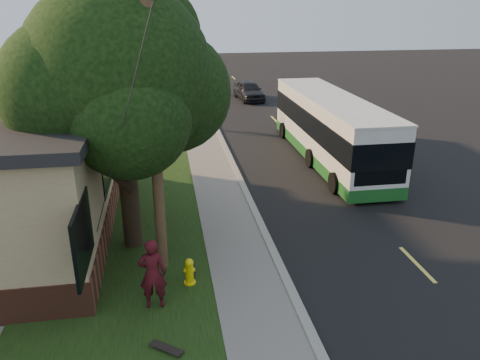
# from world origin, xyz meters

# --- Properties ---
(ground) EXTENTS (120.00, 120.00, 0.00)m
(ground) POSITION_xyz_m (0.00, 0.00, 0.00)
(ground) COLOR black
(ground) RESTS_ON ground
(road) EXTENTS (8.00, 80.00, 0.01)m
(road) POSITION_xyz_m (4.00, 10.00, 0.01)
(road) COLOR black
(road) RESTS_ON ground
(curb) EXTENTS (0.25, 80.00, 0.12)m
(curb) POSITION_xyz_m (0.00, 10.00, 0.06)
(curb) COLOR gray
(curb) RESTS_ON ground
(sidewalk) EXTENTS (2.00, 80.00, 0.08)m
(sidewalk) POSITION_xyz_m (-1.00, 10.00, 0.04)
(sidewalk) COLOR slate
(sidewalk) RESTS_ON ground
(grass_verge) EXTENTS (5.00, 80.00, 0.07)m
(grass_verge) POSITION_xyz_m (-4.50, 10.00, 0.04)
(grass_verge) COLOR black
(grass_verge) RESTS_ON ground
(fire_hydrant) EXTENTS (0.32, 0.32, 0.74)m
(fire_hydrant) POSITION_xyz_m (-2.60, 0.00, 0.43)
(fire_hydrant) COLOR yellow
(fire_hydrant) RESTS_ON grass_verge
(utility_pole) EXTENTS (2.86, 3.21, 9.07)m
(utility_pole) POSITION_xyz_m (-3.31, 0.99, 4.63)
(utility_pole) COLOR #473321
(utility_pole) RESTS_ON ground
(leafy_tree) EXTENTS (6.30, 6.00, 7.80)m
(leafy_tree) POSITION_xyz_m (-4.17, 2.65, 5.17)
(leafy_tree) COLOR black
(leafy_tree) RESTS_ON grass_verge
(bare_tree_near) EXTENTS (1.38, 1.21, 4.31)m
(bare_tree_near) POSITION_xyz_m (-3.50, 18.00, 2.15)
(bare_tree_near) COLOR black
(bare_tree_near) RESTS_ON grass_verge
(bare_tree_far) EXTENTS (1.38, 1.21, 4.03)m
(bare_tree_far) POSITION_xyz_m (-3.00, 30.00, 2.00)
(bare_tree_far) COLOR black
(bare_tree_far) RESTS_ON grass_verge
(traffic_signal) EXTENTS (0.18, 0.22, 5.50)m
(traffic_signal) POSITION_xyz_m (0.50, 34.00, 3.16)
(traffic_signal) COLOR #2D2D30
(traffic_signal) RESTS_ON ground
(transit_bus) EXTENTS (2.59, 11.25, 3.05)m
(transit_bus) POSITION_xyz_m (4.66, 9.69, 1.62)
(transit_bus) COLOR silver
(transit_bus) RESTS_ON ground
(skateboarder) EXTENTS (0.70, 0.47, 1.85)m
(skateboarder) POSITION_xyz_m (-3.52, -0.87, 1.00)
(skateboarder) COLOR #450D15
(skateboarder) RESTS_ON grass_verge
(skateboard_main) EXTENTS (0.22, 0.72, 0.07)m
(skateboard_main) POSITION_xyz_m (-2.50, 0.58, 0.12)
(skateboard_main) COLOR black
(skateboard_main) RESTS_ON grass_verge
(skateboard_spare) EXTENTS (0.76, 0.65, 0.08)m
(skateboard_spare) POSITION_xyz_m (-3.27, -2.53, 0.13)
(skateboard_spare) COLOR black
(skateboard_spare) RESTS_ON grass_verge
(dumpster) EXTENTS (1.72, 1.55, 1.26)m
(dumpster) POSITION_xyz_m (-9.18, 9.36, 0.67)
(dumpster) COLOR #13321D
(dumpster) RESTS_ON building_lot
(distant_car) EXTENTS (2.13, 4.40, 1.45)m
(distant_car) POSITION_xyz_m (3.52, 24.76, 0.72)
(distant_car) COLOR black
(distant_car) RESTS_ON ground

